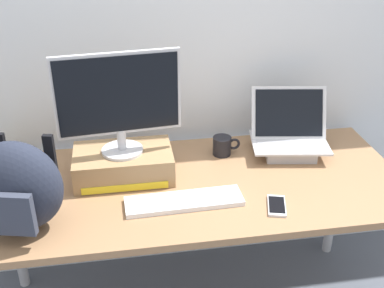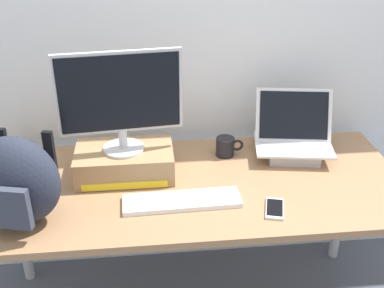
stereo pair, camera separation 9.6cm
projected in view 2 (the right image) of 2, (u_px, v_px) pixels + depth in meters
name	position (u px, v px, depth m)	size (l,w,h in m)	color
back_wall	(181.00, 18.00, 2.16)	(7.00, 0.10, 2.60)	silver
desk	(192.00, 196.00, 2.03)	(1.77, 0.76, 0.74)	#99704C
toner_box_yellow	(125.00, 162.00, 2.03)	(0.41, 0.25, 0.12)	#9E7A51
desktop_monitor	(120.00, 99.00, 1.90)	(0.49, 0.17, 0.42)	silver
open_laptop	(293.00, 143.00, 2.18)	(0.37, 0.30, 0.28)	#ADADB2
external_keyboard	(182.00, 201.00, 1.86)	(0.46, 0.14, 0.02)	white
messenger_backpack	(16.00, 182.00, 1.69)	(0.36, 0.29, 0.34)	#232838
coffee_mug	(226.00, 147.00, 2.19)	(0.13, 0.08, 0.09)	black
cell_phone	(275.00, 209.00, 1.83)	(0.10, 0.15, 0.01)	silver
plush_toy	(9.00, 151.00, 2.12)	(0.11, 0.11, 0.11)	gold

